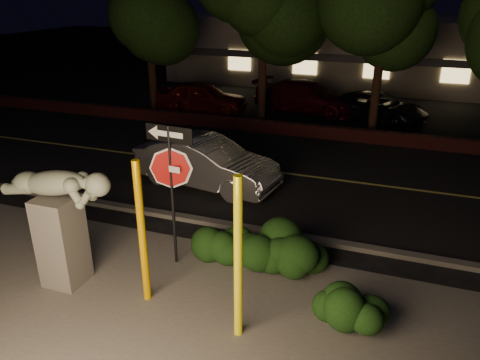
% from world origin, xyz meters
% --- Properties ---
extents(ground, '(90.00, 90.00, 0.00)m').
position_xyz_m(ground, '(0.00, 10.00, 0.00)').
color(ground, black).
rests_on(ground, ground).
extents(patio, '(14.00, 6.00, 0.02)m').
position_xyz_m(patio, '(0.00, -1.00, 0.01)').
color(patio, '#4C4944').
rests_on(patio, ground).
extents(road, '(80.00, 8.00, 0.01)m').
position_xyz_m(road, '(0.00, 7.00, 0.01)').
color(road, black).
rests_on(road, ground).
extents(lane_marking, '(80.00, 0.12, 0.00)m').
position_xyz_m(lane_marking, '(0.00, 7.00, 0.02)').
color(lane_marking, '#BBAB4A').
rests_on(lane_marking, road).
extents(curb, '(80.00, 0.25, 0.12)m').
position_xyz_m(curb, '(0.00, 2.90, 0.06)').
color(curb, '#4C4944').
rests_on(curb, ground).
extents(brick_wall, '(40.00, 0.35, 0.50)m').
position_xyz_m(brick_wall, '(0.00, 11.30, 0.25)').
color(brick_wall, '#461617').
rests_on(brick_wall, ground).
extents(parking_lot, '(40.00, 12.00, 0.01)m').
position_xyz_m(parking_lot, '(0.00, 17.00, 0.01)').
color(parking_lot, black).
rests_on(parking_lot, ground).
extents(building, '(22.00, 10.20, 4.00)m').
position_xyz_m(building, '(0.00, 24.99, 2.00)').
color(building, '#696054').
rests_on(building, ground).
extents(yellow_pole_left, '(0.15, 0.15, 2.95)m').
position_xyz_m(yellow_pole_left, '(-0.69, -0.41, 1.47)').
color(yellow_pole_left, '#DCA000').
rests_on(yellow_pole_left, ground).
extents(yellow_pole_right, '(0.15, 0.15, 3.07)m').
position_xyz_m(yellow_pole_right, '(1.36, -0.77, 1.53)').
color(yellow_pole_right, '#FFF612').
rests_on(yellow_pole_right, ground).
extents(signpost, '(1.08, 0.15, 3.18)m').
position_xyz_m(signpost, '(-0.75, 0.97, 2.27)').
color(signpost, black).
rests_on(signpost, ground).
extents(sculpture, '(2.42, 0.76, 2.61)m').
position_xyz_m(sculpture, '(-2.52, -0.46, 1.61)').
color(sculpture, '#4C4944').
rests_on(sculpture, ground).
extents(hedge_center, '(1.79, 0.90, 0.91)m').
position_xyz_m(hedge_center, '(0.31, 1.52, 0.46)').
color(hedge_center, black).
rests_on(hedge_center, ground).
extents(hedge_right, '(2.02, 1.39, 1.20)m').
position_xyz_m(hedge_right, '(1.69, 1.50, 0.60)').
color(hedge_right, black).
rests_on(hedge_right, ground).
extents(hedge_far_right, '(1.44, 1.15, 0.87)m').
position_xyz_m(hedge_far_right, '(3.19, 0.10, 0.44)').
color(hedge_far_right, black).
rests_on(hedge_far_right, ground).
extents(silver_sedan, '(4.75, 2.33, 1.50)m').
position_xyz_m(silver_sedan, '(-1.85, 5.26, 0.75)').
color(silver_sedan, '#A9A9AD').
rests_on(silver_sedan, ground).
extents(parked_car_red, '(4.53, 2.10, 1.50)m').
position_xyz_m(parked_car_red, '(-5.66, 13.51, 0.75)').
color(parked_car_red, maroon).
rests_on(parked_car_red, ground).
extents(parked_car_darkred, '(5.43, 2.93, 1.50)m').
position_xyz_m(parked_car_darkred, '(-0.86, 15.26, 0.75)').
color(parked_car_darkred, '#430913').
rests_on(parked_car_darkred, ground).
extents(parked_car_dark, '(4.93, 3.58, 1.24)m').
position_xyz_m(parked_car_dark, '(2.54, 14.80, 0.62)').
color(parked_car_dark, black).
rests_on(parked_car_dark, ground).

